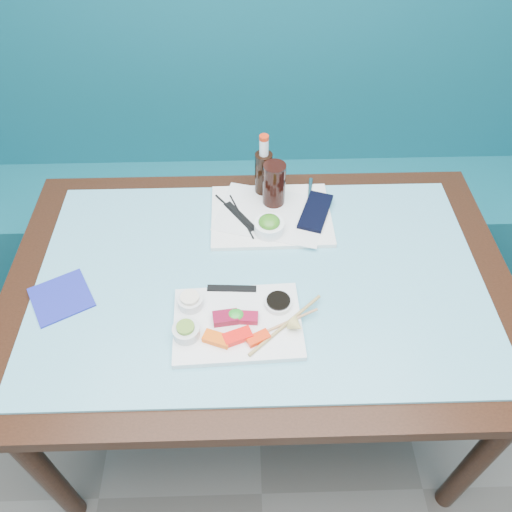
{
  "coord_description": "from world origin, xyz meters",
  "views": [
    {
      "loc": [
        -0.03,
        0.57,
        1.81
      ],
      "look_at": [
        -0.01,
        1.49,
        0.8
      ],
      "focal_mm": 35.0,
      "sensor_mm": 36.0,
      "label": 1
    }
  ],
  "objects_px": {
    "booth_bench": "(253,186)",
    "serving_tray": "(271,216)",
    "dining_table": "(259,296)",
    "blue_napkin": "(61,297)",
    "cola_bottle_body": "(264,175)",
    "sashimi_plate": "(238,323)",
    "cola_glass": "(274,184)",
    "seaweed_bowl": "(269,227)"
  },
  "relations": [
    {
      "from": "seaweed_bowl",
      "to": "cola_bottle_body",
      "type": "bearing_deg",
      "value": 93.08
    },
    {
      "from": "serving_tray",
      "to": "seaweed_bowl",
      "type": "height_order",
      "value": "seaweed_bowl"
    },
    {
      "from": "booth_bench",
      "to": "cola_bottle_body",
      "type": "height_order",
      "value": "booth_bench"
    },
    {
      "from": "cola_glass",
      "to": "cola_bottle_body",
      "type": "relative_size",
      "value": 0.91
    },
    {
      "from": "cola_glass",
      "to": "cola_bottle_body",
      "type": "xyz_separation_m",
      "value": [
        -0.03,
        0.05,
        -0.01
      ]
    },
    {
      "from": "serving_tray",
      "to": "sashimi_plate",
      "type": "bearing_deg",
      "value": -105.35
    },
    {
      "from": "booth_bench",
      "to": "blue_napkin",
      "type": "bearing_deg",
      "value": -120.38
    },
    {
      "from": "booth_bench",
      "to": "blue_napkin",
      "type": "xyz_separation_m",
      "value": [
        -0.53,
        -0.9,
        0.39
      ]
    },
    {
      "from": "serving_tray",
      "to": "blue_napkin",
      "type": "relative_size",
      "value": 2.51
    },
    {
      "from": "seaweed_bowl",
      "to": "blue_napkin",
      "type": "height_order",
      "value": "seaweed_bowl"
    },
    {
      "from": "seaweed_bowl",
      "to": "serving_tray",
      "type": "bearing_deg",
      "value": 82.41
    },
    {
      "from": "booth_bench",
      "to": "serving_tray",
      "type": "height_order",
      "value": "booth_bench"
    },
    {
      "from": "seaweed_bowl",
      "to": "cola_bottle_body",
      "type": "relative_size",
      "value": 0.57
    },
    {
      "from": "dining_table",
      "to": "sashimi_plate",
      "type": "xyz_separation_m",
      "value": [
        -0.06,
        -0.16,
        0.1
      ]
    },
    {
      "from": "booth_bench",
      "to": "seaweed_bowl",
      "type": "relative_size",
      "value": 34.06
    },
    {
      "from": "dining_table",
      "to": "sashimi_plate",
      "type": "distance_m",
      "value": 0.2
    },
    {
      "from": "sashimi_plate",
      "to": "serving_tray",
      "type": "height_order",
      "value": "sashimi_plate"
    },
    {
      "from": "seaweed_bowl",
      "to": "cola_glass",
      "type": "xyz_separation_m",
      "value": [
        0.02,
        0.13,
        0.05
      ]
    },
    {
      "from": "cola_glass",
      "to": "dining_table",
      "type": "bearing_deg",
      "value": -100.36
    },
    {
      "from": "serving_tray",
      "to": "cola_bottle_body",
      "type": "bearing_deg",
      "value": 99.7
    },
    {
      "from": "dining_table",
      "to": "blue_napkin",
      "type": "relative_size",
      "value": 9.7
    },
    {
      "from": "dining_table",
      "to": "blue_napkin",
      "type": "distance_m",
      "value": 0.54
    },
    {
      "from": "serving_tray",
      "to": "cola_bottle_body",
      "type": "xyz_separation_m",
      "value": [
        -0.02,
        0.11,
        0.07
      ]
    },
    {
      "from": "booth_bench",
      "to": "cola_glass",
      "type": "distance_m",
      "value": 0.72
    },
    {
      "from": "dining_table",
      "to": "serving_tray",
      "type": "relative_size",
      "value": 3.86
    },
    {
      "from": "cola_glass",
      "to": "booth_bench",
      "type": "bearing_deg",
      "value": 95.48
    },
    {
      "from": "serving_tray",
      "to": "seaweed_bowl",
      "type": "bearing_deg",
      "value": -98.24
    },
    {
      "from": "dining_table",
      "to": "serving_tray",
      "type": "distance_m",
      "value": 0.26
    },
    {
      "from": "blue_napkin",
      "to": "serving_tray",
      "type": "bearing_deg",
      "value": 27.33
    },
    {
      "from": "seaweed_bowl",
      "to": "blue_napkin",
      "type": "distance_m",
      "value": 0.6
    },
    {
      "from": "cola_glass",
      "to": "seaweed_bowl",
      "type": "bearing_deg",
      "value": -98.75
    },
    {
      "from": "booth_bench",
      "to": "sashimi_plate",
      "type": "bearing_deg",
      "value": -93.48
    },
    {
      "from": "sashimi_plate",
      "to": "cola_bottle_body",
      "type": "relative_size",
      "value": 2.07
    },
    {
      "from": "cola_glass",
      "to": "cola_bottle_body",
      "type": "distance_m",
      "value": 0.06
    },
    {
      "from": "dining_table",
      "to": "sashimi_plate",
      "type": "height_order",
      "value": "sashimi_plate"
    },
    {
      "from": "serving_tray",
      "to": "cola_glass",
      "type": "bearing_deg",
      "value": 79.05
    },
    {
      "from": "sashimi_plate",
      "to": "seaweed_bowl",
      "type": "xyz_separation_m",
      "value": [
        0.09,
        0.32,
        0.02
      ]
    },
    {
      "from": "sashimi_plate",
      "to": "serving_tray",
      "type": "bearing_deg",
      "value": 72.87
    },
    {
      "from": "dining_table",
      "to": "cola_glass",
      "type": "height_order",
      "value": "cola_glass"
    },
    {
      "from": "booth_bench",
      "to": "cola_glass",
      "type": "relative_size",
      "value": 21.25
    },
    {
      "from": "blue_napkin",
      "to": "cola_glass",
      "type": "bearing_deg",
      "value": 31.08
    },
    {
      "from": "booth_bench",
      "to": "cola_bottle_body",
      "type": "bearing_deg",
      "value": -87.36
    }
  ]
}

